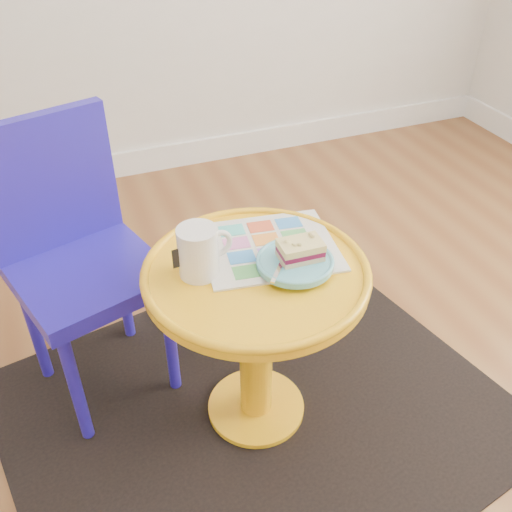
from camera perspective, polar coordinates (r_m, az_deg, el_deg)
name	(u,v)px	position (r m, az deg, el deg)	size (l,w,h in m)	color
rug	(256,409)	(1.67, 0.00, -15.04)	(1.30, 1.10, 0.01)	black
side_table	(256,315)	(1.41, 0.00, -5.94)	(0.53, 0.53, 0.50)	#F3AB14
chair	(75,249)	(1.55, -17.66, 0.71)	(0.43, 0.43, 0.79)	#251AAD
newspaper	(269,247)	(1.39, 1.31, 0.91)	(0.32, 0.27, 0.01)	silver
mug	(199,250)	(1.28, -5.70, 0.58)	(0.13, 0.09, 0.12)	white
plate	(295,263)	(1.32, 3.91, -0.69)	(0.18, 0.18, 0.02)	#5CB1C4
cake_slice	(300,250)	(1.31, 4.47, 0.62)	(0.10, 0.07, 0.04)	#D3BC8C
fork	(282,262)	(1.30, 2.64, -0.65)	(0.10, 0.12, 0.00)	silver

